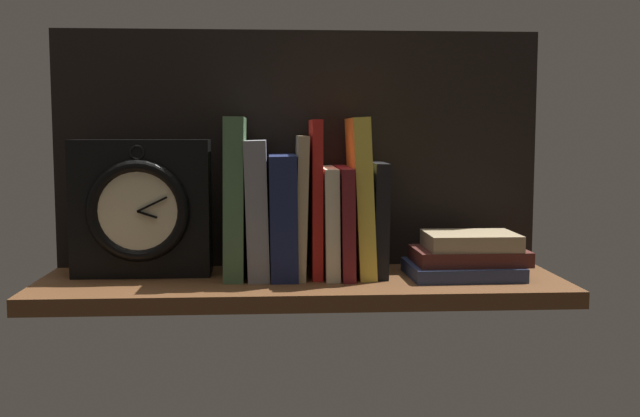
{
  "coord_description": "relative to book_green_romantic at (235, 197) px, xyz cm",
  "views": [
    {
      "loc": [
        -4.34,
        -116.09,
        22.81
      ],
      "look_at": [
        3.08,
        3.2,
        10.61
      ],
      "focal_mm": 42.41,
      "sensor_mm": 36.0,
      "label": 1
    }
  ],
  "objects": [
    {
      "name": "book_tan_shortstories",
      "position": [
        10.75,
        0.0,
        -1.43
      ],
      "size": [
        2.3,
        14.83,
        22.2
      ],
      "primitive_type": "cube",
      "rotation": [
        0.0,
        0.03,
        0.0
      ],
      "color": "tan",
      "rests_on": "ground_plane"
    },
    {
      "name": "book_gray_chess",
      "position": [
        3.48,
        0.0,
        -1.79
      ],
      "size": [
        3.85,
        15.14,
        21.53
      ],
      "primitive_type": "cube",
      "rotation": [
        0.0,
        -0.03,
        0.0
      ],
      "color": "gray",
      "rests_on": "ground_plane"
    },
    {
      "name": "book_navy_bierce",
      "position": [
        7.53,
        0.0,
        -2.95
      ],
      "size": [
        4.39,
        15.86,
        19.17
      ],
      "primitive_type": "cube",
      "rotation": [
        0.0,
        -0.01,
        0.0
      ],
      "color": "#192147",
      "rests_on": "ground_plane"
    },
    {
      "name": "book_maroon_dawkins",
      "position": [
        17.24,
        0.0,
        -3.91
      ],
      "size": [
        2.23,
        16.73,
        17.24
      ],
      "primitive_type": "cube",
      "rotation": [
        0.0,
        -0.01,
        0.0
      ],
      "color": "maroon",
      "rests_on": "ground_plane"
    },
    {
      "name": "ground_plane",
      "position": [
        10.3,
        -3.2,
        -13.76
      ],
      "size": [
        81.38,
        25.54,
        2.5
      ],
      "primitive_type": "cube",
      "color": "brown"
    },
    {
      "name": "book_red_requiem",
      "position": [
        12.69,
        0.0,
        -0.2
      ],
      "size": [
        1.64,
        12.77,
        24.63
      ],
      "primitive_type": "cube",
      "rotation": [
        0.0,
        -0.0,
        0.0
      ],
      "color": "red",
      "rests_on": "ground_plane"
    },
    {
      "name": "framed_clock",
      "position": [
        -14.8,
        0.13,
        -1.75
      ],
      "size": [
        21.55,
        7.3,
        21.55
      ],
      "color": "black",
      "rests_on": "ground_plane"
    },
    {
      "name": "book_yellow_seinlanguage",
      "position": [
        19.83,
        0.0,
        -0.03
      ],
      "size": [
        3.83,
        14.19,
        25.07
      ],
      "primitive_type": "cube",
      "rotation": [
        0.0,
        -0.05,
        0.0
      ],
      "color": "gold",
      "rests_on": "ground_plane"
    },
    {
      "name": "back_panel",
      "position": [
        10.3,
        8.97,
        7.3
      ],
      "size": [
        81.38,
        1.2,
        39.63
      ],
      "primitive_type": "cube",
      "color": "black",
      "rests_on": "ground_plane"
    },
    {
      "name": "book_stack_side",
      "position": [
        36.42,
        -3.41,
        -9.35
      ],
      "size": [
        18.55,
        13.74,
        6.94
      ],
      "color": "#232D4C",
      "rests_on": "ground_plane"
    },
    {
      "name": "book_cream_twain",
      "position": [
        14.87,
        0.0,
        -3.94
      ],
      "size": [
        2.39,
        15.36,
        17.18
      ],
      "primitive_type": "cube",
      "rotation": [
        0.0,
        -0.01,
        0.0
      ],
      "color": "beige",
      "rests_on": "ground_plane"
    },
    {
      "name": "book_black_skeptic",
      "position": [
        22.56,
        0.0,
        -3.55
      ],
      "size": [
        2.46,
        12.91,
        17.95
      ],
      "primitive_type": "cube",
      "rotation": [
        0.0,
        0.01,
        0.0
      ],
      "color": "black",
      "rests_on": "ground_plane"
    },
    {
      "name": "book_green_romantic",
      "position": [
        0.0,
        0.0,
        0.0
      ],
      "size": [
        3.35,
        14.67,
        25.06
      ],
      "primitive_type": "cube",
      "rotation": [
        0.0,
        0.01,
        0.0
      ],
      "color": "#476B44",
      "rests_on": "ground_plane"
    }
  ]
}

